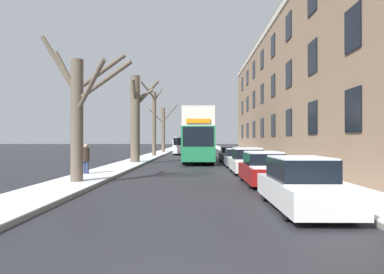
% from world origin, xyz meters
% --- Properties ---
extents(sidewalk_left, '(2.35, 130.00, 0.16)m').
position_xyz_m(sidewalk_left, '(-5.23, 53.00, 0.08)').
color(sidewalk_left, gray).
rests_on(sidewalk_left, ground).
extents(sidewalk_right, '(2.35, 130.00, 0.16)m').
position_xyz_m(sidewalk_right, '(5.23, 53.00, 0.08)').
color(sidewalk_right, gray).
rests_on(sidewalk_right, ground).
extents(terrace_facade_right, '(9.10, 43.95, 12.39)m').
position_xyz_m(terrace_facade_right, '(10.90, 27.50, 6.20)').
color(terrace_facade_right, '#8C7056').
rests_on(terrace_facade_right, ground).
extents(bare_tree_left_0, '(4.16, 2.05, 6.46)m').
position_xyz_m(bare_tree_left_0, '(-5.02, 11.29, 3.16)').
color(bare_tree_left_0, brown).
rests_on(bare_tree_left_0, ground).
extents(bare_tree_left_1, '(2.68, 2.83, 7.14)m').
position_xyz_m(bare_tree_left_1, '(-4.91, 24.31, 3.86)').
color(bare_tree_left_1, brown).
rests_on(bare_tree_left_1, ground).
extents(bare_tree_left_2, '(2.24, 4.39, 8.37)m').
position_xyz_m(bare_tree_left_2, '(-4.88, 35.74, 4.03)').
color(bare_tree_left_2, brown).
rests_on(bare_tree_left_2, ground).
extents(bare_tree_left_3, '(4.31, 2.85, 7.20)m').
position_xyz_m(bare_tree_left_3, '(-5.03, 47.90, 3.72)').
color(bare_tree_left_3, brown).
rests_on(bare_tree_left_3, ground).
extents(double_decker_bus, '(2.53, 10.48, 4.45)m').
position_xyz_m(double_decker_bus, '(0.15, 26.56, 2.52)').
color(double_decker_bus, '#1E7A47').
rests_on(double_decker_bus, ground).
extents(parked_car_0, '(1.70, 4.41, 1.46)m').
position_xyz_m(parked_car_0, '(2.99, 6.28, 0.67)').
color(parked_car_0, silver).
rests_on(parked_car_0, ground).
extents(parked_car_1, '(1.73, 4.18, 1.43)m').
position_xyz_m(parked_car_1, '(2.99, 11.70, 0.66)').
color(parked_car_1, maroon).
rests_on(parked_car_1, ground).
extents(parked_car_2, '(1.80, 3.97, 1.49)m').
position_xyz_m(parked_car_2, '(2.99, 16.58, 0.68)').
color(parked_car_2, silver).
rests_on(parked_car_2, ground).
extents(parked_car_3, '(1.82, 4.23, 1.32)m').
position_xyz_m(parked_car_3, '(2.99, 21.63, 0.61)').
color(parked_car_3, slate).
rests_on(parked_car_3, ground).
extents(parked_car_4, '(1.72, 4.36, 1.33)m').
position_xyz_m(parked_car_4, '(2.99, 27.33, 0.62)').
color(parked_car_4, '#474C56').
rests_on(parked_car_4, ground).
extents(oncoming_van, '(1.91, 5.67, 2.30)m').
position_xyz_m(oncoming_van, '(-2.06, 42.32, 1.25)').
color(oncoming_van, white).
rests_on(oncoming_van, ground).
extents(pedestrian_left_sidewalk, '(0.38, 0.38, 1.73)m').
position_xyz_m(pedestrian_left_sidewalk, '(-5.81, 14.64, 0.95)').
color(pedestrian_left_sidewalk, navy).
rests_on(pedestrian_left_sidewalk, ground).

